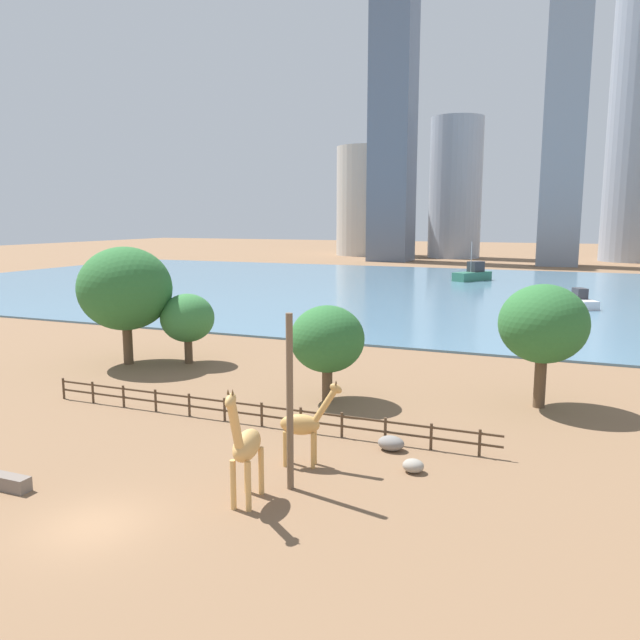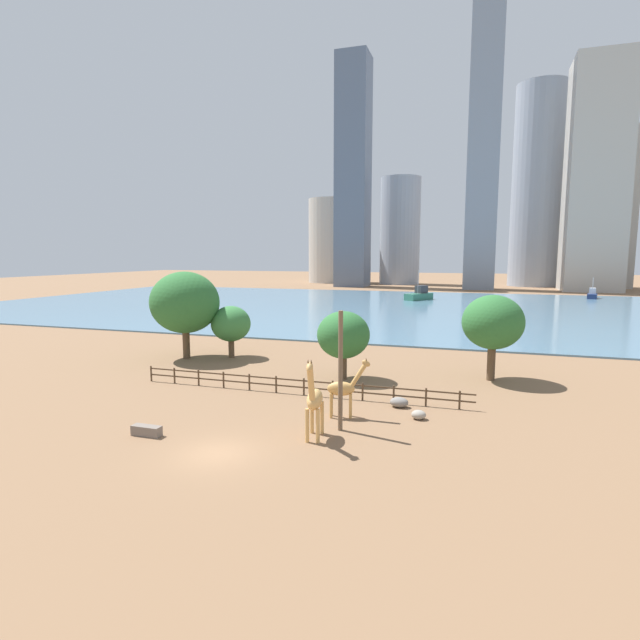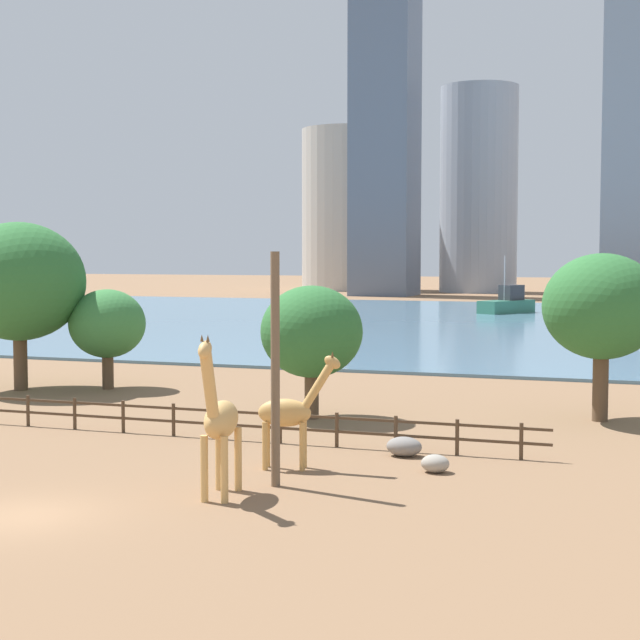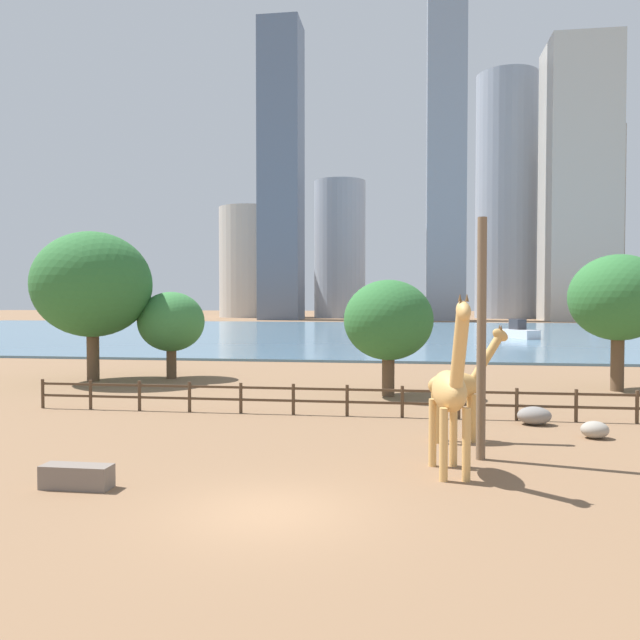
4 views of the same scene
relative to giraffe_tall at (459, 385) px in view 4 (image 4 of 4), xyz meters
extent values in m
plane|color=brown|center=(-4.82, 72.06, -1.91)|extent=(400.00, 400.00, 0.00)
cube|color=slate|center=(-4.82, 69.06, -1.81)|extent=(180.00, 86.00, 0.20)
cylinder|color=tan|center=(0.39, 0.35, -1.10)|extent=(0.22, 0.22, 1.62)
cylinder|color=tan|center=(0.50, -0.14, -1.10)|extent=(0.22, 0.22, 1.62)
cylinder|color=tan|center=(-0.83, 0.07, -1.10)|extent=(0.22, 0.22, 1.62)
cylinder|color=tan|center=(-0.72, -0.42, -1.10)|extent=(0.22, 0.22, 1.62)
ellipsoid|color=tan|center=(-0.16, -0.04, 0.00)|extent=(1.91, 1.10, 0.94)
cylinder|color=tan|center=(0.95, 0.22, 0.95)|extent=(1.22, 0.55, 1.68)
ellipsoid|color=tan|center=(1.40, 0.32, 1.71)|extent=(0.74, 0.44, 0.62)
cone|color=brown|center=(1.39, 0.39, 1.98)|extent=(0.10, 0.10, 0.17)
cone|color=brown|center=(1.42, 0.25, 1.98)|extent=(0.10, 0.10, 0.17)
cylinder|color=tan|center=(-0.18, -4.81, -0.93)|extent=(0.26, 0.26, 1.95)
cylinder|color=tan|center=(-0.78, -4.90, -0.93)|extent=(0.26, 0.26, 1.95)
cylinder|color=tan|center=(-0.41, -3.31, -0.93)|extent=(0.26, 0.26, 1.95)
cylinder|color=tan|center=(-1.01, -3.40, -0.93)|extent=(0.26, 0.26, 1.95)
ellipsoid|color=tan|center=(-0.60, -4.11, 0.39)|extent=(1.18, 2.27, 1.13)
cylinder|color=tan|center=(-0.42, -5.28, 1.62)|extent=(0.51, 1.13, 2.14)
ellipsoid|color=tan|center=(-0.36, -5.66, 2.63)|extent=(0.47, 0.86, 0.67)
cone|color=brown|center=(-0.27, -5.65, 2.96)|extent=(0.12, 0.12, 0.21)
cone|color=brown|center=(-0.44, -5.68, 2.96)|extent=(0.12, 0.12, 0.21)
cylinder|color=brown|center=(0.46, -2.42, 1.73)|extent=(0.28, 0.28, 7.28)
ellipsoid|color=gray|center=(4.73, 1.08, -1.61)|extent=(0.94, 0.80, 0.60)
ellipsoid|color=gray|center=(3.12, 3.25, -1.56)|extent=(1.28, 0.94, 0.70)
cube|color=#72665B|center=(-10.09, -6.83, -1.61)|extent=(1.80, 0.60, 0.60)
cylinder|color=#4C3826|center=(-17.82, 4.06, -1.26)|extent=(0.14, 0.14, 1.30)
cylinder|color=#4C3826|center=(-15.55, 4.06, -1.26)|extent=(0.14, 0.14, 1.30)
cylinder|color=#4C3826|center=(-13.29, 4.06, -1.26)|extent=(0.14, 0.14, 1.30)
cylinder|color=#4C3826|center=(-11.02, 4.06, -1.26)|extent=(0.14, 0.14, 1.30)
cylinder|color=#4C3826|center=(-8.75, 4.06, -1.26)|extent=(0.14, 0.14, 1.30)
cylinder|color=#4C3826|center=(-6.48, 4.06, -1.26)|extent=(0.14, 0.14, 1.30)
cylinder|color=#4C3826|center=(-4.21, 4.06, -1.26)|extent=(0.14, 0.14, 1.30)
cylinder|color=#4C3826|center=(-1.94, 4.06, -1.26)|extent=(0.14, 0.14, 1.30)
cylinder|color=#4C3826|center=(0.33, 4.06, -1.26)|extent=(0.14, 0.14, 1.30)
cylinder|color=#4C3826|center=(2.60, 4.06, -1.26)|extent=(0.14, 0.14, 1.30)
cylinder|color=#4C3826|center=(4.87, 4.06, -1.26)|extent=(0.14, 0.14, 1.30)
cylinder|color=#4C3826|center=(7.14, 4.06, -1.26)|extent=(0.14, 0.14, 1.30)
cube|color=#4C3826|center=(-4.82, 4.06, -0.80)|extent=(26.10, 0.08, 0.10)
cube|color=#4C3826|center=(-4.82, 4.06, -1.32)|extent=(26.10, 0.08, 0.10)
cylinder|color=brown|center=(-20.25, 13.12, -0.41)|extent=(0.72, 0.72, 2.98)
ellipsoid|color=#2D6B33|center=(-20.25, 13.12, 3.85)|extent=(6.93, 6.93, 6.24)
cylinder|color=brown|center=(-2.68, 9.73, -0.89)|extent=(0.63, 0.63, 2.04)
ellipsoid|color=#2D6B33|center=(-2.68, 9.73, 1.92)|extent=(4.47, 4.47, 4.02)
cylinder|color=brown|center=(-16.12, 15.02, -0.97)|extent=(0.60, 0.60, 1.88)
ellipsoid|color=#387A3D|center=(-16.12, 15.02, 1.60)|extent=(4.06, 4.06, 3.65)
cylinder|color=brown|center=(9.29, 13.21, -0.44)|extent=(0.67, 0.67, 2.94)
ellipsoid|color=#2D6B33|center=(9.29, 13.21, 3.05)|extent=(5.06, 5.06, 4.56)
cube|color=navy|center=(33.58, 102.87, -1.15)|extent=(3.18, 5.90, 1.12)
cube|color=silver|center=(33.73, 103.55, 0.08)|extent=(1.75, 2.26, 1.34)
cylinder|color=silver|center=(33.52, 102.59, 1.37)|extent=(0.14, 0.14, 3.92)
cube|color=silver|center=(11.97, 57.09, -1.18)|extent=(3.93, 5.58, 1.05)
cube|color=#333338|center=(11.70, 57.69, -0.02)|extent=(1.94, 2.25, 1.26)
cube|color=#337259|center=(-5.48, 86.07, -0.96)|extent=(6.14, 7.84, 1.50)
cube|color=#333338|center=(-5.01, 86.88, 0.70)|extent=(2.92, 3.24, 1.80)
cylinder|color=silver|center=(-5.67, 85.75, 2.42)|extent=(0.16, 0.16, 5.25)
cube|color=#B7B2A8|center=(38.25, 133.57, 30.74)|extent=(15.56, 15.84, 65.30)
cylinder|color=#B7B2A8|center=(-47.08, 155.21, 13.90)|extent=(17.96, 17.96, 31.61)
cylinder|color=#939EAD|center=(-20.59, 152.43, 17.09)|extent=(14.33, 14.33, 38.00)
cube|color=gray|center=(7.26, 131.81, 49.22)|extent=(9.13, 9.65, 102.25)
cylinder|color=#939EAD|center=(24.80, 154.44, 30.99)|extent=(16.44, 16.44, 65.80)
cube|color=#ADA89E|center=(48.29, 151.94, 22.94)|extent=(9.31, 11.36, 49.68)
cube|color=slate|center=(-33.37, 133.27, 35.22)|extent=(10.27, 10.58, 74.26)
camera|label=1|loc=(10.63, -24.30, 9.04)|focal=35.00mm
camera|label=2|loc=(8.26, -30.42, 8.61)|focal=28.00mm
camera|label=3|loc=(11.60, -30.30, 5.31)|focal=55.00mm
camera|label=4|loc=(-1.74, -21.57, 2.88)|focal=35.00mm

